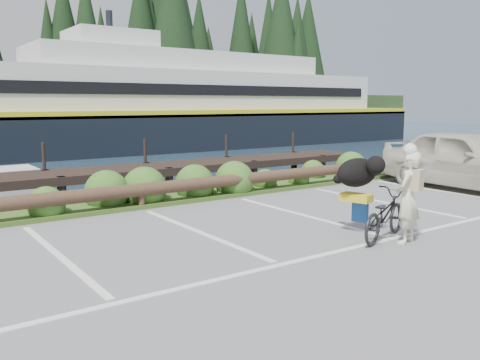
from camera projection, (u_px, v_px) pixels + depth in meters
name	position (u px, v px, depth m)	size (l,w,h in m)	color
ground	(264.00, 258.00, 7.97)	(72.00, 72.00, 0.00)	slate
vegetation_strip	(130.00, 202.00, 12.24)	(34.00, 1.60, 0.10)	#3D5B21
log_rail	(142.00, 209.00, 11.68)	(32.00, 0.30, 0.60)	#443021
bicycle	(384.00, 215.00, 9.03)	(0.59, 1.71, 0.90)	black
cyclist	(408.00, 198.00, 8.74)	(0.59, 0.38, 1.61)	#E6E6C3
dog	(357.00, 172.00, 9.25)	(0.92, 0.45, 0.53)	black
parked_car	(467.00, 160.00, 14.22)	(2.00, 4.97, 1.69)	beige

